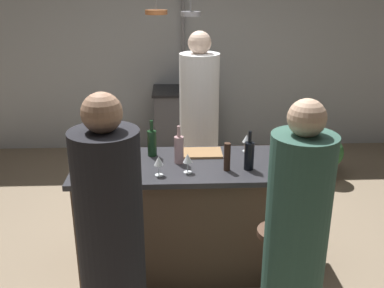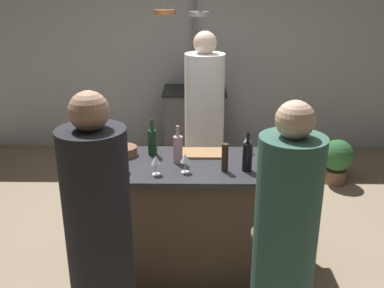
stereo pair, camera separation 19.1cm
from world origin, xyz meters
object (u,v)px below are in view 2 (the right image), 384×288
Objects in this scene: mixing_bowl_ceramic at (117,168)px; pepper_mill at (225,158)px; mixing_bowl_steel at (94,165)px; mixing_bowl_wooden at (125,151)px; bar_stool_left at (113,271)px; guest_left at (101,252)px; chef at (204,131)px; wine_bottle_dark at (247,156)px; bar_stool_right at (268,272)px; wine_glass_by_chef at (248,140)px; wine_bottle_red at (152,142)px; wine_glass_near_right_guest at (185,159)px; wine_bottle_green at (108,138)px; wine_glass_near_left_guest at (156,161)px; stove_range at (195,123)px; cutting_board at (202,153)px; wine_bottle_rose at (178,149)px; guest_right at (284,255)px; potted_plant at (337,159)px.

pepper_mill is at bearing 3.44° from mixing_bowl_ceramic.
mixing_bowl_wooden reaches higher than mixing_bowl_steel.
guest_left is (0.03, -0.39, 0.41)m from bar_stool_left.
chef is 6.09× the size of wine_bottle_dark.
bar_stool_right is 1.06m from wine_glass_by_chef.
wine_bottle_red reaches higher than wine_glass_near_right_guest.
pepper_mill reaches higher than wine_glass_by_chef.
wine_bottle_green is 0.62m from wine_glass_near_left_guest.
stove_range is at bearing 84.61° from wine_glass_near_left_guest.
stove_range is 2.78× the size of cutting_board.
bar_stool_left is at bearing 94.13° from guest_left.
cutting_board is at bearing 43.08° from wine_bottle_rose.
wine_glass_near_left_guest is (0.42, -0.45, -0.01)m from wine_bottle_green.
chef is at bearing 73.36° from wine_glass_near_left_guest.
wine_glass_by_chef reaches higher than mixing_bowl_steel.
wine_bottle_green is (-1.20, 1.23, 0.25)m from guest_right.
wine_bottle_red is at bearing 58.36° from mixing_bowl_ceramic.
wine_bottle_green is 0.18m from mixing_bowl_wooden.
wine_glass_near_right_guest reaches higher than mixing_bowl_steel.
wine_bottle_rose is 2.01× the size of wine_glass_by_chef.
guest_left is at bearing -129.22° from potted_plant.
chef is at bearing 104.99° from wine_bottle_dark.
guest_right is at bearing -81.80° from wine_bottle_dark.
pepper_mill is (0.16, -0.33, 0.10)m from cutting_board.
wine_glass_by_chef is 0.86× the size of mixing_bowl_steel.
guest_left is at bearing -86.86° from mixing_bowl_ceramic.
guest_right reaches higher than wine_glass_near_right_guest.
guest_right reaches higher than mixing_bowl_wooden.
wine_bottle_rose is (0.41, 0.64, 0.64)m from bar_stool_left.
bar_stool_left is (-0.52, -3.07, -0.07)m from stove_range.
bar_stool_right is 0.96m from wine_glass_near_right_guest.
stove_range is 0.50× the size of chef.
wine_glass_near_left_guest is (0.06, -0.39, -0.00)m from wine_bottle_red.
chef reaches higher than wine_bottle_dark.
potted_plant is 3.56× the size of wine_glass_near_right_guest.
wine_glass_near_right_guest is at bearing -34.47° from mixing_bowl_wooden.
mixing_bowl_wooden is (-0.64, -0.82, 0.11)m from chef.
bar_stool_right is (1.04, 0.00, 0.00)m from bar_stool_left.
wine_glass_by_chef is (0.96, 0.85, 0.63)m from bar_stool_left.
chef is at bearing 102.06° from guest_right.
wine_glass_near_right_guest is (-0.57, 0.82, 0.24)m from guest_right.
wine_bottle_red is at bearing 2.92° from mixing_bowl_wooden.
guest_right reaches higher than wine_glass_near_left_guest.
bar_stool_right is at bearing -80.38° from stove_range.
wine_glass_near_right_guest is (0.06, -0.19, -0.01)m from wine_bottle_rose.
wine_bottle_green is 2.11× the size of wine_glass_by_chef.
stove_range is 2.66m from pepper_mill.
mixing_bowl_wooden is (-0.49, 0.33, -0.07)m from wine_glass_near_right_guest.
bar_stool_right is at bearing -76.66° from wine_bottle_dark.
wine_bottle_dark is at bearing 44.70° from guest_left.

